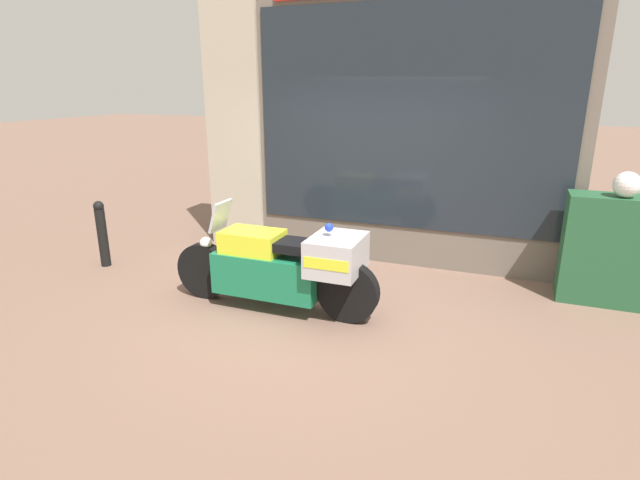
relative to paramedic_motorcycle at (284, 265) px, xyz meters
The scene contains 7 objects.
ground_plane 0.71m from the paramedic_motorcycle, 14.54° to the left, with size 60.00×60.00×0.00m, color #7A5B4C.
shop_building 2.54m from the paramedic_motorcycle, 87.80° to the left, with size 5.18×0.55×3.83m.
window_display 2.30m from the paramedic_motorcycle, 68.97° to the left, with size 3.85×0.30×2.07m.
paramedic_motorcycle is the anchor object (origin of this frame).
utility_cabinet 3.64m from the paramedic_motorcycle, 25.01° to the left, with size 0.96×0.45×1.24m, color #235633.
white_helmet 3.75m from the paramedic_motorcycle, 23.62° to the left, with size 0.28×0.28×0.28m, color white.
street_bollard 2.95m from the paramedic_motorcycle, behind, with size 0.14×0.14×0.91m.
Camera 1 is at (1.73, -4.70, 2.40)m, focal length 28.00 mm.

